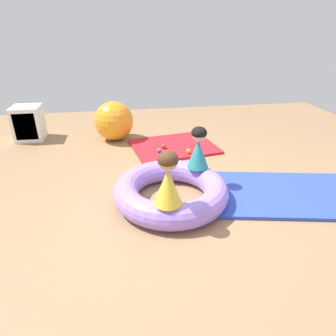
{
  "coord_description": "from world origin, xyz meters",
  "views": [
    {
      "loc": [
        -0.62,
        -2.62,
        1.73
      ],
      "look_at": [
        -0.15,
        0.22,
        0.31
      ],
      "focal_mm": 30.76,
      "sensor_mm": 36.0,
      "label": 1
    }
  ],
  "objects_px": {
    "child_in_teal": "(198,148)",
    "play_ball_blue": "(159,151)",
    "child_in_yellow": "(168,179)",
    "exercise_ball_large": "(114,121)",
    "inflatable_cushion": "(171,191)",
    "play_ball_red": "(164,146)",
    "play_ball_orange": "(189,151)",
    "storage_cube": "(28,123)"
  },
  "relations": [
    {
      "from": "play_ball_red",
      "to": "storage_cube",
      "type": "relative_size",
      "value": 0.14
    },
    {
      "from": "child_in_yellow",
      "to": "exercise_ball_large",
      "type": "bearing_deg",
      "value": 167.38
    },
    {
      "from": "exercise_ball_large",
      "to": "storage_cube",
      "type": "height_order",
      "value": "exercise_ball_large"
    },
    {
      "from": "inflatable_cushion",
      "to": "play_ball_blue",
      "type": "relative_size",
      "value": 19.23
    },
    {
      "from": "play_ball_blue",
      "to": "exercise_ball_large",
      "type": "distance_m",
      "value": 1.05
    },
    {
      "from": "play_ball_red",
      "to": "exercise_ball_large",
      "type": "xyz_separation_m",
      "value": [
        -0.74,
        0.64,
        0.24
      ]
    },
    {
      "from": "storage_cube",
      "to": "play_ball_red",
      "type": "bearing_deg",
      "value": -22.14
    },
    {
      "from": "play_ball_orange",
      "to": "exercise_ball_large",
      "type": "xyz_separation_m",
      "value": [
        -1.07,
        0.89,
        0.24
      ]
    },
    {
      "from": "child_in_yellow",
      "to": "child_in_teal",
      "type": "distance_m",
      "value": 0.84
    },
    {
      "from": "play_ball_orange",
      "to": "child_in_yellow",
      "type": "bearing_deg",
      "value": -109.74
    },
    {
      "from": "child_in_yellow",
      "to": "storage_cube",
      "type": "xyz_separation_m",
      "value": [
        -1.91,
        2.73,
        -0.24
      ]
    },
    {
      "from": "inflatable_cushion",
      "to": "child_in_teal",
      "type": "distance_m",
      "value": 0.58
    },
    {
      "from": "child_in_yellow",
      "to": "play_ball_blue",
      "type": "distance_m",
      "value": 1.77
    },
    {
      "from": "inflatable_cushion",
      "to": "play_ball_orange",
      "type": "xyz_separation_m",
      "value": [
        0.47,
        1.17,
        -0.06
      ]
    },
    {
      "from": "play_ball_blue",
      "to": "exercise_ball_large",
      "type": "relative_size",
      "value": 0.1
    },
    {
      "from": "play_ball_red",
      "to": "play_ball_orange",
      "type": "relative_size",
      "value": 1.04
    },
    {
      "from": "inflatable_cushion",
      "to": "play_ball_red",
      "type": "height_order",
      "value": "inflatable_cushion"
    },
    {
      "from": "storage_cube",
      "to": "child_in_yellow",
      "type": "bearing_deg",
      "value": -55.0
    },
    {
      "from": "child_in_teal",
      "to": "play_ball_red",
      "type": "xyz_separation_m",
      "value": [
        -0.23,
        1.15,
        -0.42
      ]
    },
    {
      "from": "play_ball_blue",
      "to": "storage_cube",
      "type": "relative_size",
      "value": 0.11
    },
    {
      "from": "child_in_yellow",
      "to": "child_in_teal",
      "type": "xyz_separation_m",
      "value": [
        0.46,
        0.7,
        -0.02
      ]
    },
    {
      "from": "play_ball_red",
      "to": "inflatable_cushion",
      "type": "bearing_deg",
      "value": -95.3
    },
    {
      "from": "inflatable_cushion",
      "to": "child_in_teal",
      "type": "bearing_deg",
      "value": 36.64
    },
    {
      "from": "inflatable_cushion",
      "to": "storage_cube",
      "type": "height_order",
      "value": "storage_cube"
    },
    {
      "from": "play_ball_orange",
      "to": "exercise_ball_large",
      "type": "distance_m",
      "value": 1.42
    },
    {
      "from": "child_in_teal",
      "to": "play_ball_red",
      "type": "bearing_deg",
      "value": 38.78
    },
    {
      "from": "child_in_teal",
      "to": "play_ball_blue",
      "type": "distance_m",
      "value": 1.14
    },
    {
      "from": "play_ball_red",
      "to": "storage_cube",
      "type": "distance_m",
      "value": 2.33
    },
    {
      "from": "exercise_ball_large",
      "to": "storage_cube",
      "type": "distance_m",
      "value": 1.43
    },
    {
      "from": "child_in_yellow",
      "to": "play_ball_red",
      "type": "bearing_deg",
      "value": 148.78
    },
    {
      "from": "play_ball_orange",
      "to": "inflatable_cushion",
      "type": "bearing_deg",
      "value": -111.9
    },
    {
      "from": "inflatable_cushion",
      "to": "exercise_ball_large",
      "type": "height_order",
      "value": "exercise_ball_large"
    },
    {
      "from": "child_in_yellow",
      "to": "play_ball_red",
      "type": "relative_size",
      "value": 6.71
    },
    {
      "from": "child_in_yellow",
      "to": "play_ball_blue",
      "type": "height_order",
      "value": "child_in_yellow"
    },
    {
      "from": "child_in_yellow",
      "to": "child_in_teal",
      "type": "relative_size",
      "value": 1.07
    },
    {
      "from": "play_ball_blue",
      "to": "play_ball_orange",
      "type": "xyz_separation_m",
      "value": [
        0.42,
        -0.11,
        0.0
      ]
    },
    {
      "from": "child_in_teal",
      "to": "play_ball_orange",
      "type": "bearing_deg",
      "value": 20.63
    },
    {
      "from": "play_ball_red",
      "to": "play_ball_orange",
      "type": "distance_m",
      "value": 0.42
    },
    {
      "from": "play_ball_orange",
      "to": "exercise_ball_large",
      "type": "bearing_deg",
      "value": 140.29
    },
    {
      "from": "play_ball_red",
      "to": "play_ball_blue",
      "type": "bearing_deg",
      "value": -120.16
    },
    {
      "from": "child_in_yellow",
      "to": "exercise_ball_large",
      "type": "distance_m",
      "value": 2.55
    },
    {
      "from": "inflatable_cushion",
      "to": "play_ball_orange",
      "type": "height_order",
      "value": "inflatable_cushion"
    }
  ]
}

